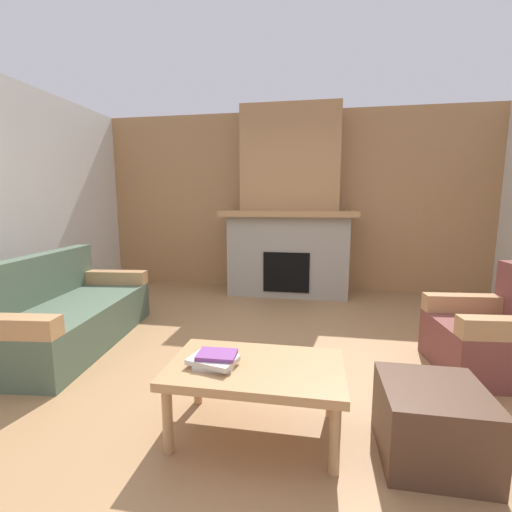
{
  "coord_description": "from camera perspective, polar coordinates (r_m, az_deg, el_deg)",
  "views": [
    {
      "loc": [
        0.4,
        -2.53,
        1.35
      ],
      "look_at": [
        -0.23,
        1.11,
        0.78
      ],
      "focal_mm": 24.48,
      "sensor_mm": 36.0,
      "label": 1
    }
  ],
  "objects": [
    {
      "name": "fireplace",
      "position": [
        5.17,
        5.45,
        6.72
      ],
      "size": [
        1.9,
        0.82,
        2.7
      ],
      "color": "gray",
      "rests_on": "ground"
    },
    {
      "name": "coffee_table",
      "position": [
        2.12,
        -0.05,
        -18.63
      ],
      "size": [
        1.0,
        0.6,
        0.43
      ],
      "color": "tan",
      "rests_on": "ground"
    },
    {
      "name": "ground",
      "position": [
        2.9,
        0.82,
        -19.0
      ],
      "size": [
        9.0,
        9.0,
        0.0
      ],
      "primitive_type": "plane",
      "color": "#9E754C"
    },
    {
      "name": "ottoman",
      "position": [
        2.24,
        26.77,
        -23.11
      ],
      "size": [
        0.52,
        0.52,
        0.4
      ],
      "primitive_type": "cube",
      "color": "#4C3323",
      "rests_on": "ground"
    },
    {
      "name": "wall_back_wood_panel",
      "position": [
        5.54,
        5.79,
        8.78
      ],
      "size": [
        6.0,
        0.12,
        2.7
      ],
      "primitive_type": "cube",
      "color": "#A87A4C",
      "rests_on": "ground"
    },
    {
      "name": "book_stack_near_edge",
      "position": [
        2.09,
        -6.71,
        -16.45
      ],
      "size": [
        0.3,
        0.25,
        0.07
      ],
      "color": "beige",
      "rests_on": "coffee_table"
    },
    {
      "name": "armchair",
      "position": [
        3.41,
        34.34,
        -10.84
      ],
      "size": [
        0.82,
        0.82,
        0.85
      ],
      "color": "brown",
      "rests_on": "ground"
    },
    {
      "name": "couch",
      "position": [
        3.83,
        -28.74,
        -8.44
      ],
      "size": [
        1.03,
        1.88,
        0.85
      ],
      "color": "#4C604C",
      "rests_on": "ground"
    }
  ]
}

